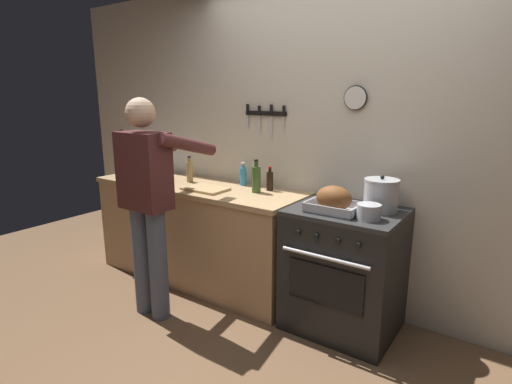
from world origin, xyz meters
name	(u,v)px	position (x,y,z in m)	size (l,w,h in m)	color
wall_back	(341,145)	(0.00, 1.35, 1.30)	(6.00, 0.13, 2.60)	beige
counter_block	(197,231)	(-1.21, 0.99, 0.46)	(2.03, 0.65, 0.90)	tan
stove	(344,270)	(0.22, 0.99, 0.45)	(0.76, 0.67, 0.90)	black
person_cook	(148,195)	(-1.07, 0.33, 0.95)	(0.51, 0.63, 1.66)	#4C566B
roasting_pan	(334,200)	(0.16, 0.88, 0.98)	(0.35, 0.26, 0.18)	#B7B7BC
stock_pot	(381,195)	(0.42, 1.09, 1.01)	(0.24, 0.24, 0.25)	#B7B7BC
saucepan	(369,212)	(0.42, 0.85, 0.95)	(0.15, 0.15, 0.10)	#B7B7BC
cutting_board	(206,189)	(-0.99, 0.87, 0.91)	(0.36, 0.24, 0.02)	tan
bottle_dish_soap	(243,176)	(-0.84, 1.21, 0.98)	(0.06, 0.06, 0.20)	#338CCC
bottle_vinegar	(190,171)	(-1.32, 1.03, 1.00)	(0.06, 0.06, 0.24)	#997F4C
bottle_olive_oil	(256,179)	(-0.59, 1.05, 1.01)	(0.07, 0.07, 0.27)	#385623
bottle_soy_sauce	(270,181)	(-0.54, 1.17, 0.98)	(0.06, 0.06, 0.20)	black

